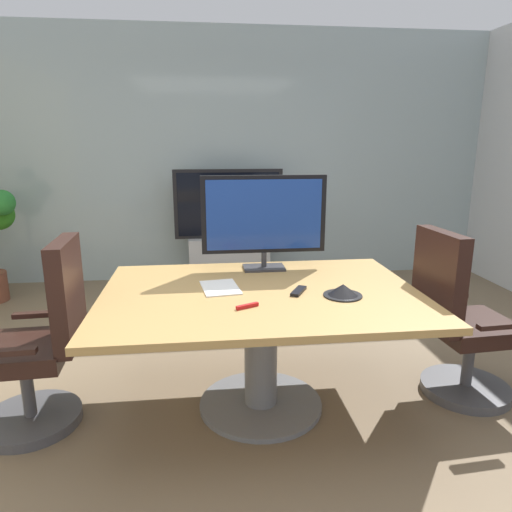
# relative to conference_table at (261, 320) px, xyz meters

# --- Properties ---
(ground_plane) EXTENTS (7.33, 7.33, 0.00)m
(ground_plane) POSITION_rel_conference_table_xyz_m (-0.09, -0.04, -0.57)
(ground_plane) COLOR #7A664C
(wall_back_glass_partition) EXTENTS (6.33, 0.10, 2.84)m
(wall_back_glass_partition) POSITION_rel_conference_table_xyz_m (-0.09, 2.90, 0.85)
(wall_back_glass_partition) COLOR #9EB2B7
(wall_back_glass_partition) RESTS_ON ground
(conference_table) EXTENTS (1.85, 1.31, 0.75)m
(conference_table) POSITION_rel_conference_table_xyz_m (0.00, 0.00, 0.00)
(conference_table) COLOR #B2894C
(conference_table) RESTS_ON ground
(office_chair_left) EXTENTS (0.61, 0.58, 1.09)m
(office_chair_left) POSITION_rel_conference_table_xyz_m (-1.26, -0.03, -0.11)
(office_chair_left) COLOR #4C4C51
(office_chair_left) RESTS_ON ground
(office_chair_right) EXTENTS (0.61, 0.59, 1.09)m
(office_chair_right) POSITION_rel_conference_table_xyz_m (1.26, -0.01, -0.11)
(office_chair_right) COLOR #4C4C51
(office_chair_right) RESTS_ON ground
(tv_monitor) EXTENTS (0.84, 0.18, 0.64)m
(tv_monitor) POSITION_rel_conference_table_xyz_m (0.08, 0.48, 0.54)
(tv_monitor) COLOR #333338
(tv_monitor) RESTS_ON conference_table
(wall_display_unit) EXTENTS (1.20, 0.36, 1.31)m
(wall_display_unit) POSITION_rel_conference_table_xyz_m (-0.04, 2.54, -0.13)
(wall_display_unit) COLOR #B7BABC
(wall_display_unit) RESTS_ON ground
(conference_phone) EXTENTS (0.22, 0.22, 0.07)m
(conference_phone) POSITION_rel_conference_table_xyz_m (0.45, -0.14, 0.21)
(conference_phone) COLOR black
(conference_phone) RESTS_ON conference_table
(remote_control) EXTENTS (0.13, 0.17, 0.02)m
(remote_control) POSITION_rel_conference_table_xyz_m (0.21, -0.05, 0.19)
(remote_control) COLOR black
(remote_control) RESTS_ON conference_table
(whiteboard_marker) EXTENTS (0.13, 0.07, 0.02)m
(whiteboard_marker) POSITION_rel_conference_table_xyz_m (-0.11, -0.26, 0.19)
(whiteboard_marker) COLOR red
(whiteboard_marker) RESTS_ON conference_table
(paper_notepad) EXTENTS (0.25, 0.33, 0.01)m
(paper_notepad) POSITION_rel_conference_table_xyz_m (-0.23, 0.08, 0.19)
(paper_notepad) COLOR white
(paper_notepad) RESTS_ON conference_table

